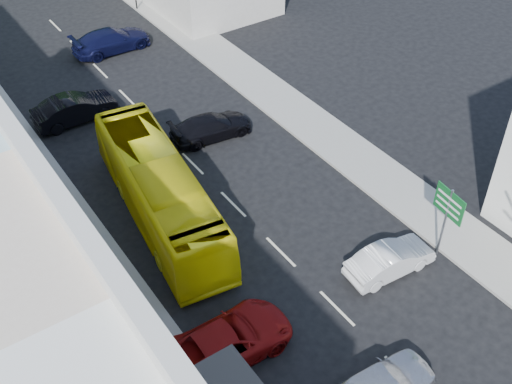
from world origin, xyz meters
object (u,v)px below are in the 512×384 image
at_px(bus, 160,193).
at_px(pedestrian_left, 113,333).
at_px(direction_sign, 444,223).
at_px(car_white, 390,260).
at_px(car_red, 227,342).

xyz_separation_m(bus, pedestrian_left, (-5.18, -5.76, -0.55)).
xyz_separation_m(pedestrian_left, direction_sign, (14.30, -3.49, 0.90)).
distance_m(bus, direction_sign, 12.99).
bearing_deg(pedestrian_left, car_white, -83.79).
xyz_separation_m(car_red, pedestrian_left, (-3.50, 2.64, 0.30)).
xyz_separation_m(car_white, direction_sign, (2.56, -0.48, 1.20)).
height_order(bus, car_red, bus).
height_order(car_red, direction_sign, direction_sign).
height_order(car_red, pedestrian_left, pedestrian_left).
distance_m(bus, pedestrian_left, 7.76).
relative_size(car_red, direction_sign, 1.21).
relative_size(car_white, car_red, 0.96).
height_order(bus, pedestrian_left, bus).
xyz_separation_m(car_white, pedestrian_left, (-11.74, 3.01, 0.30)).
distance_m(car_white, direction_sign, 2.87).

